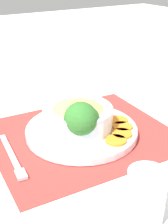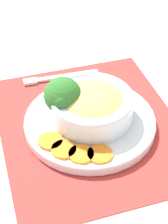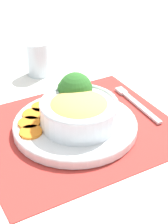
{
  "view_description": "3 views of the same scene",
  "coord_description": "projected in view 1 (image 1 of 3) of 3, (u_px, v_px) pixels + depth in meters",
  "views": [
    {
      "loc": [
        0.36,
        0.58,
        0.39
      ],
      "look_at": [
        -0.02,
        -0.02,
        0.05
      ],
      "focal_mm": 50.0,
      "sensor_mm": 36.0,
      "label": 1
    },
    {
      "loc": [
        -0.54,
        0.22,
        0.55
      ],
      "look_at": [
        0.01,
        0.01,
        0.04
      ],
      "focal_mm": 60.0,
      "sensor_mm": 36.0,
      "label": 2
    },
    {
      "loc": [
        -0.36,
        -0.59,
        0.48
      ],
      "look_at": [
        0.02,
        -0.01,
        0.05
      ],
      "focal_mm": 60.0,
      "sensor_mm": 36.0,
      "label": 3
    }
  ],
  "objects": [
    {
      "name": "fork",
      "position": [
        14.0,
        160.0,
        0.67
      ],
      "size": [
        0.04,
        0.18,
        0.01
      ],
      "rotation": [
        0.0,
        0.0,
        -0.11
      ],
      "color": "silver",
      "rests_on": "placemat"
    },
    {
      "name": "broccoli_floret",
      "position": [
        81.0,
        119.0,
        0.7
      ],
      "size": [
        0.08,
        0.08,
        0.09
      ],
      "color": "#759E51",
      "rests_on": "plate"
    },
    {
      "name": "bowl",
      "position": [
        78.0,
        115.0,
        0.76
      ],
      "size": [
        0.17,
        0.17,
        0.07
      ],
      "color": "silver",
      "rests_on": "plate"
    },
    {
      "name": "placemat",
      "position": [
        82.0,
        135.0,
        0.78
      ],
      "size": [
        0.46,
        0.4,
        0.0
      ],
      "color": "#B2332D",
      "rests_on": "ground_plane"
    },
    {
      "name": "water_glass",
      "position": [
        145.0,
        200.0,
        0.51
      ],
      "size": [
        0.06,
        0.06,
        0.1
      ],
      "color": "silver",
      "rests_on": "ground_plane"
    },
    {
      "name": "plate",
      "position": [
        82.0,
        130.0,
        0.77
      ],
      "size": [
        0.28,
        0.28,
        0.02
      ],
      "color": "silver",
      "rests_on": "placemat"
    },
    {
      "name": "carrot_slice_far",
      "position": [
        122.0,
        127.0,
        0.77
      ],
      "size": [
        0.05,
        0.05,
        0.01
      ],
      "color": "orange",
      "rests_on": "plate"
    },
    {
      "name": "carrot_slice_middle",
      "position": [
        122.0,
        134.0,
        0.74
      ],
      "size": [
        0.05,
        0.05,
        0.01
      ],
      "color": "orange",
      "rests_on": "plate"
    },
    {
      "name": "ground_plane",
      "position": [
        82.0,
        135.0,
        0.78
      ],
      "size": [
        4.0,
        4.0,
        0.0
      ],
      "primitive_type": "plane",
      "color": "white"
    },
    {
      "name": "carrot_slice_near",
      "position": [
        116.0,
        140.0,
        0.71
      ],
      "size": [
        0.05,
        0.05,
        0.01
      ],
      "color": "orange",
      "rests_on": "plate"
    },
    {
      "name": "carrot_slice_extra",
      "position": [
        118.0,
        120.0,
        0.8
      ],
      "size": [
        0.05,
        0.05,
        0.01
      ],
      "color": "orange",
      "rests_on": "plate"
    }
  ]
}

